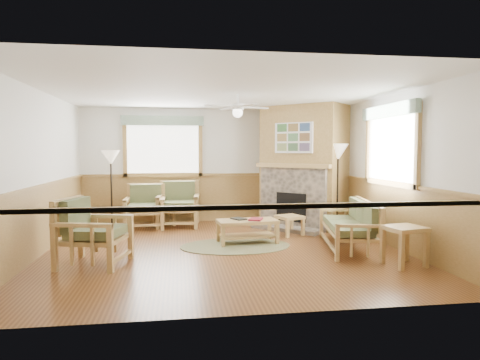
{
  "coord_description": "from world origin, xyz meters",
  "views": [
    {
      "loc": [
        -0.76,
        -7.27,
        1.71
      ],
      "look_at": [
        0.4,
        0.7,
        1.15
      ],
      "focal_mm": 32.0,
      "sensor_mm": 36.0,
      "label": 1
    }
  ],
  "objects": [
    {
      "name": "floor_lamp_right",
      "position": [
        2.55,
        1.26,
        0.93
      ],
      "size": [
        0.53,
        0.53,
        1.86
      ],
      "primitive_type": null,
      "rotation": [
        0.0,
        0.0,
        0.3
      ],
      "color": "black",
      "rests_on": "floor"
    },
    {
      "name": "sofa",
      "position": [
        2.15,
        -0.29,
        0.42
      ],
      "size": [
        1.92,
        1.08,
        0.83
      ],
      "primitive_type": null,
      "rotation": [
        0.0,
        0.0,
        -1.76
      ],
      "color": "tan",
      "rests_on": "floor"
    },
    {
      "name": "wall_front",
      "position": [
        0.0,
        -3.0,
        1.35
      ],
      "size": [
        6.0,
        0.02,
        2.7
      ],
      "primitive_type": "cube",
      "color": "silver",
      "rests_on": "floor"
    },
    {
      "name": "wainscot",
      "position": [
        0.0,
        0.0,
        0.55
      ],
      "size": [
        6.0,
        6.0,
        1.1
      ],
      "primitive_type": null,
      "color": "olive",
      "rests_on": "floor"
    },
    {
      "name": "floor",
      "position": [
        0.0,
        0.0,
        -0.01
      ],
      "size": [
        6.0,
        6.0,
        0.01
      ],
      "primitive_type": "cube",
      "color": "brown",
      "rests_on": "ground"
    },
    {
      "name": "armchair_back_right",
      "position": [
        -0.76,
        2.39,
        0.5
      ],
      "size": [
        0.97,
        0.97,
        1.01
      ],
      "primitive_type": null,
      "rotation": [
        0.0,
        0.0,
        -0.08
      ],
      "color": "tan",
      "rests_on": "floor"
    },
    {
      "name": "end_table_sofa",
      "position": [
        2.55,
        -1.44,
        0.29
      ],
      "size": [
        0.61,
        0.6,
        0.59
      ],
      "primitive_type": null,
      "rotation": [
        0.0,
        0.0,
        0.19
      ],
      "color": "tan",
      "rests_on": "floor"
    },
    {
      "name": "braided_rug",
      "position": [
        0.24,
        0.18,
        0.01
      ],
      "size": [
        2.25,
        2.25,
        0.01
      ],
      "primitive_type": "cylinder",
      "rotation": [
        0.0,
        0.0,
        0.16
      ],
      "color": "brown",
      "rests_on": "floor"
    },
    {
      "name": "book_dark",
      "position": [
        0.34,
        0.48,
        0.46
      ],
      "size": [
        0.31,
        0.33,
        0.03
      ],
      "primitive_type": "cube",
      "rotation": [
        0.0,
        0.0,
        0.52
      ],
      "color": "black",
      "rests_on": "coffee_table"
    },
    {
      "name": "ceiling",
      "position": [
        0.0,
        0.0,
        2.7
      ],
      "size": [
        6.0,
        6.0,
        0.01
      ],
      "primitive_type": "cube",
      "color": "white",
      "rests_on": "floor"
    },
    {
      "name": "footstool",
      "position": [
        1.45,
        1.01,
        0.2
      ],
      "size": [
        0.6,
        0.6,
        0.4
      ],
      "primitive_type": null,
      "rotation": [
        0.0,
        0.0,
        0.38
      ],
      "color": "tan",
      "rests_on": "floor"
    },
    {
      "name": "ceiling_fan",
      "position": [
        0.3,
        0.3,
        2.66
      ],
      "size": [
        1.59,
        1.59,
        0.36
      ],
      "primitive_type": null,
      "rotation": [
        0.0,
        0.0,
        0.35
      ],
      "color": "white",
      "rests_on": "ceiling"
    },
    {
      "name": "floor_lamp_left",
      "position": [
        -2.2,
        2.29,
        0.86
      ],
      "size": [
        0.51,
        0.51,
        1.72
      ],
      "primitive_type": null,
      "rotation": [
        0.0,
        0.0,
        -0.38
      ],
      "color": "black",
      "rests_on": "floor"
    },
    {
      "name": "wall_left",
      "position": [
        -3.0,
        0.0,
        1.35
      ],
      "size": [
        0.02,
        6.0,
        2.7
      ],
      "primitive_type": "cube",
      "color": "silver",
      "rests_on": "floor"
    },
    {
      "name": "wall_back",
      "position": [
        0.0,
        3.0,
        1.35
      ],
      "size": [
        6.0,
        0.02,
        2.7
      ],
      "primitive_type": "cube",
      "color": "silver",
      "rests_on": "floor"
    },
    {
      "name": "window_right",
      "position": [
        2.96,
        -0.2,
        2.53
      ],
      "size": [
        0.16,
        1.9,
        1.5
      ],
      "primitive_type": null,
      "color": "white",
      "rests_on": "wall_right"
    },
    {
      "name": "fireplace",
      "position": [
        2.05,
        2.05,
        1.35
      ],
      "size": [
        3.11,
        3.11,
        2.7
      ],
      "primitive_type": null,
      "rotation": [
        0.0,
        0.0,
        -0.79
      ],
      "color": "olive",
      "rests_on": "floor"
    },
    {
      "name": "armchair_back_left",
      "position": [
        -1.49,
        2.27,
        0.48
      ],
      "size": [
        0.86,
        0.86,
        0.95
      ],
      "primitive_type": null,
      "rotation": [
        0.0,
        0.0,
        -0.01
      ],
      "color": "tan",
      "rests_on": "floor"
    },
    {
      "name": "window_back",
      "position": [
        -1.1,
        2.96,
        2.53
      ],
      "size": [
        1.9,
        0.16,
        1.5
      ],
      "primitive_type": null,
      "color": "white",
      "rests_on": "wall_back"
    },
    {
      "name": "end_table_chairs",
      "position": [
        -1.08,
        2.51,
        0.25
      ],
      "size": [
        0.54,
        0.52,
        0.5
      ],
      "primitive_type": null,
      "rotation": [
        0.0,
        0.0,
        0.25
      ],
      "color": "tan",
      "rests_on": "floor"
    },
    {
      "name": "book_red",
      "position": [
        0.64,
        0.36,
        0.46
      ],
      "size": [
        0.32,
        0.36,
        0.03
      ],
      "primitive_type": "cube",
      "rotation": [
        0.0,
        0.0,
        -0.38
      ],
      "color": "maroon",
      "rests_on": "coffee_table"
    },
    {
      "name": "coffee_table",
      "position": [
        0.49,
        0.41,
        0.22
      ],
      "size": [
        1.14,
        0.65,
        0.43
      ],
      "primitive_type": null,
      "rotation": [
        0.0,
        0.0,
        0.1
      ],
      "color": "tan",
      "rests_on": "floor"
    },
    {
      "name": "armchair_left",
      "position": [
        -2.0,
        -0.72,
        0.5
      ],
      "size": [
        1.08,
        1.08,
        1.0
      ],
      "primitive_type": null,
      "rotation": [
        0.0,
        0.0,
        1.33
      ],
      "color": "tan",
      "rests_on": "floor"
    },
    {
      "name": "wall_right",
      "position": [
        3.0,
        0.0,
        1.35
      ],
      "size": [
        0.02,
        6.0,
        2.7
      ],
      "primitive_type": "cube",
      "color": "silver",
      "rests_on": "floor"
    }
  ]
}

